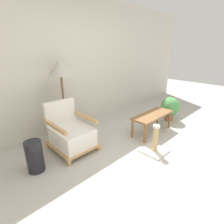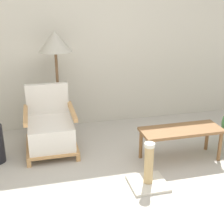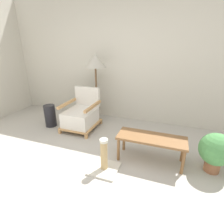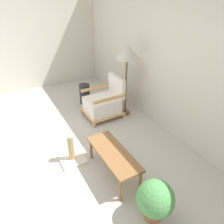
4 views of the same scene
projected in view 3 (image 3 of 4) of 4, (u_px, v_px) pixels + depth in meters
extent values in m
plane|color=#B7B2A8|center=(78.00, 189.00, 2.16)|extent=(14.00, 14.00, 0.00)
cube|color=beige|center=(130.00, 60.00, 3.73)|extent=(8.00, 0.06, 2.70)
cube|color=tan|center=(60.00, 132.00, 3.49)|extent=(0.05, 0.05, 0.08)
cube|color=tan|center=(86.00, 136.00, 3.30)|extent=(0.05, 0.05, 0.08)
cube|color=tan|center=(78.00, 118.00, 4.10)|extent=(0.05, 0.05, 0.08)
cube|color=tan|center=(101.00, 122.00, 3.91)|extent=(0.05, 0.05, 0.08)
cube|color=tan|center=(81.00, 124.00, 3.68)|extent=(0.64, 0.75, 0.03)
cube|color=white|center=(80.00, 117.00, 3.60)|extent=(0.56, 0.65, 0.30)
cube|color=white|center=(87.00, 96.00, 3.78)|extent=(0.56, 0.08, 0.41)
cube|color=tan|center=(68.00, 103.00, 3.61)|extent=(0.05, 0.69, 0.05)
cube|color=tan|center=(93.00, 106.00, 3.43)|extent=(0.05, 0.69, 0.05)
cylinder|color=brown|center=(97.00, 120.00, 4.06)|extent=(0.21, 0.21, 0.03)
cylinder|color=brown|center=(96.00, 95.00, 3.84)|extent=(0.04, 0.04, 1.20)
cone|color=#B2AD9E|center=(95.00, 60.00, 3.57)|extent=(0.45, 0.45, 0.27)
cube|color=brown|center=(152.00, 138.00, 2.55)|extent=(1.00, 0.38, 0.04)
cylinder|color=brown|center=(118.00, 149.00, 2.64)|extent=(0.04, 0.04, 0.37)
cylinder|color=brown|center=(183.00, 162.00, 2.35)|extent=(0.04, 0.04, 0.37)
cylinder|color=brown|center=(124.00, 140.00, 2.90)|extent=(0.04, 0.04, 0.37)
cylinder|color=brown|center=(183.00, 151.00, 2.61)|extent=(0.04, 0.04, 0.37)
cylinder|color=black|center=(50.00, 116.00, 3.75)|extent=(0.23, 0.23, 0.47)
cylinder|color=#935B3D|center=(212.00, 166.00, 2.45)|extent=(0.20, 0.20, 0.16)
sphere|color=#4C8E4C|center=(216.00, 149.00, 2.35)|extent=(0.44, 0.44, 0.44)
cube|color=beige|center=(104.00, 169.00, 2.49)|extent=(0.40, 0.40, 0.03)
cylinder|color=tan|center=(104.00, 155.00, 2.41)|extent=(0.10, 0.10, 0.43)
cylinder|color=beige|center=(104.00, 141.00, 2.32)|extent=(0.11, 0.11, 0.04)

